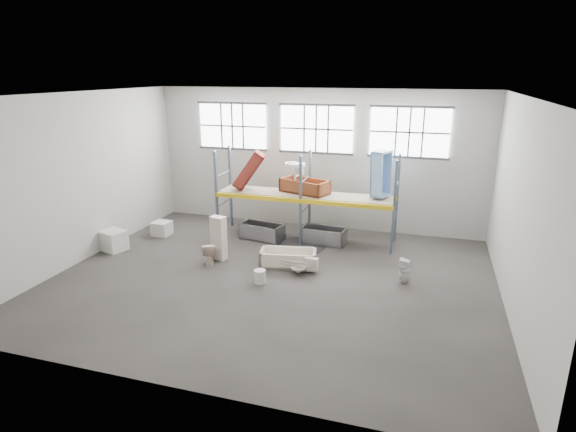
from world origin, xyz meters
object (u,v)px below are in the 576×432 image
at_px(toilet_beige, 209,253).
at_px(carton_near, 113,240).
at_px(cistern_tall, 219,238).
at_px(steel_tub_right, 324,235).
at_px(bathtub_beige, 288,258).
at_px(blue_tub_upright, 381,174).
at_px(bucket, 260,277).
at_px(rust_tub_flat, 305,186).
at_px(toilet_white, 405,271).
at_px(steel_tub_left, 262,231).

distance_m(toilet_beige, carton_near, 3.46).
xyz_separation_m(cistern_tall, steel_tub_right, (2.76, 2.31, -0.42)).
distance_m(bathtub_beige, cistern_tall, 2.24).
xyz_separation_m(blue_tub_upright, bucket, (-2.72, -4.02, -2.21)).
bearing_deg(bucket, rust_tub_flat, 87.29).
relative_size(cistern_tall, toilet_white, 1.96).
bearing_deg(toilet_white, bucket, -67.28).
relative_size(cistern_tall, carton_near, 1.82).
height_order(toilet_beige, steel_tub_right, toilet_beige).
xyz_separation_m(bucket, carton_near, (-5.39, 0.98, 0.13)).
bearing_deg(steel_tub_left, cistern_tall, -106.94).
distance_m(blue_tub_upright, bucket, 5.33).
bearing_deg(cistern_tall, rust_tub_flat, 66.97).
relative_size(bathtub_beige, toilet_beige, 2.46).
bearing_deg(carton_near, rust_tub_flat, 28.33).
bearing_deg(rust_tub_flat, toilet_beige, -124.09).
xyz_separation_m(steel_tub_left, carton_near, (-4.23, -2.37, 0.05)).
relative_size(bathtub_beige, steel_tub_left, 1.11).
relative_size(toilet_beige, rust_tub_flat, 0.40).
relative_size(toilet_beige, blue_tub_upright, 0.45).
height_order(steel_tub_left, blue_tub_upright, blue_tub_upright).
xyz_separation_m(bathtub_beige, carton_near, (-5.79, -0.39, 0.08)).
xyz_separation_m(toilet_white, blue_tub_upright, (-1.07, 2.84, 2.05)).
height_order(steel_tub_right, carton_near, carton_near).
bearing_deg(carton_near, toilet_white, 1.25).
bearing_deg(rust_tub_flat, bucket, -92.71).
height_order(toilet_beige, bucket, toilet_beige).
xyz_separation_m(steel_tub_left, rust_tub_flat, (1.34, 0.63, 1.55)).
xyz_separation_m(cistern_tall, blue_tub_upright, (4.51, 2.76, 1.71)).
relative_size(steel_tub_left, blue_tub_upright, 1.00).
distance_m(bathtub_beige, steel_tub_right, 2.28).
distance_m(bathtub_beige, steel_tub_left, 2.52).
xyz_separation_m(steel_tub_right, bucket, (-0.97, -3.57, -0.08)).
relative_size(rust_tub_flat, blue_tub_upright, 1.12).
bearing_deg(rust_tub_flat, carton_near, -151.67).
distance_m(cistern_tall, steel_tub_left, 2.22).
bearing_deg(bathtub_beige, carton_near, 173.50).
xyz_separation_m(steel_tub_right, blue_tub_upright, (1.75, 0.45, 2.13)).
height_order(toilet_beige, cistern_tall, cistern_tall).
bearing_deg(toilet_beige, blue_tub_upright, -168.53).
bearing_deg(cistern_tall, steel_tub_right, 52.85).
relative_size(toilet_beige, steel_tub_left, 0.45).
bearing_deg(toilet_white, steel_tub_right, -124.84).
bearing_deg(steel_tub_left, rust_tub_flat, 25.22).
relative_size(bathtub_beige, toilet_white, 2.34).
height_order(steel_tub_right, rust_tub_flat, rust_tub_flat).
relative_size(toilet_white, blue_tub_upright, 0.47).
relative_size(cistern_tall, steel_tub_right, 0.93).
bearing_deg(bathtub_beige, cistern_tall, 172.32).
bearing_deg(cistern_tall, carton_near, -162.43).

